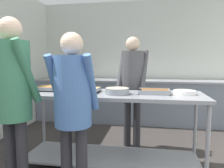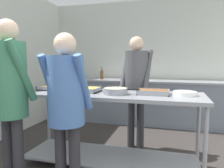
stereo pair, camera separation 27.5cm
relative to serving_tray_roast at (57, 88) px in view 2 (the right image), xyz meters
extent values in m
cube|color=silver|center=(0.89, 2.32, 0.36)|extent=(4.35, 0.06, 2.65)
cube|color=slate|center=(0.89, 1.95, -0.52)|extent=(4.19, 0.62, 0.88)
cube|color=gray|center=(0.89, 1.95, -0.06)|extent=(4.19, 0.65, 0.04)
cube|color=black|center=(0.88, 1.95, -0.05)|extent=(0.48, 0.37, 0.02)
cube|color=gray|center=(0.78, -0.11, -0.05)|extent=(2.23, 0.74, 0.04)
cube|color=gray|center=(0.78, -0.11, -0.84)|extent=(2.15, 0.66, 0.02)
cylinder|color=gray|center=(-0.28, -0.43, -0.51)|extent=(0.04, 0.04, 0.90)
cylinder|color=gray|center=(1.85, -0.43, -0.51)|extent=(0.04, 0.04, 0.90)
cylinder|color=gray|center=(-0.28, 0.21, -0.51)|extent=(0.04, 0.04, 0.90)
cylinder|color=gray|center=(1.85, 0.21, -0.51)|extent=(0.04, 0.04, 0.90)
cube|color=gray|center=(0.00, 0.00, -0.02)|extent=(0.45, 0.32, 0.01)
cube|color=#9E6B33|center=(0.00, 0.00, 0.01)|extent=(0.43, 0.30, 0.04)
cube|color=gray|center=(0.00, -0.16, 0.00)|extent=(0.45, 0.01, 0.05)
cube|color=gray|center=(0.00, 0.16, 0.00)|extent=(0.45, 0.01, 0.05)
cube|color=gray|center=(-0.22, 0.00, 0.00)|extent=(0.01, 0.32, 0.05)
cube|color=gray|center=(0.22, 0.00, 0.00)|extent=(0.01, 0.32, 0.05)
cube|color=gray|center=(0.44, -0.09, -0.02)|extent=(0.36, 0.31, 0.01)
cube|color=gold|center=(0.44, -0.09, 0.01)|extent=(0.34, 0.29, 0.04)
cube|color=gray|center=(0.44, -0.24, 0.00)|extent=(0.36, 0.01, 0.05)
cube|color=gray|center=(0.44, 0.06, 0.00)|extent=(0.36, 0.01, 0.05)
cube|color=gray|center=(0.27, -0.09, 0.00)|extent=(0.01, 0.31, 0.05)
cube|color=gray|center=(0.62, -0.09, 0.00)|extent=(0.01, 0.31, 0.05)
cylinder|color=gray|center=(0.87, -0.18, 0.01)|extent=(0.29, 0.29, 0.07)
cylinder|color=beige|center=(0.87, -0.18, 0.04)|extent=(0.25, 0.25, 0.01)
cylinder|color=black|center=(1.09, -0.18, 0.04)|extent=(0.14, 0.02, 0.02)
cube|color=gray|center=(1.31, -0.08, -0.02)|extent=(0.36, 0.26, 0.01)
cube|color=brown|center=(1.31, -0.08, 0.01)|extent=(0.34, 0.24, 0.04)
cube|color=gray|center=(1.31, -0.20, 0.00)|extent=(0.36, 0.01, 0.05)
cube|color=gray|center=(1.31, 0.05, 0.00)|extent=(0.36, 0.01, 0.05)
cube|color=gray|center=(1.13, -0.08, 0.00)|extent=(0.01, 0.26, 0.05)
cube|color=gray|center=(1.48, -0.08, 0.00)|extent=(0.01, 0.26, 0.05)
cylinder|color=white|center=(1.66, -0.07, -0.02)|extent=(0.27, 0.27, 0.01)
cylinder|color=white|center=(1.66, -0.07, -0.01)|extent=(0.27, 0.27, 0.01)
cylinder|color=white|center=(1.66, -0.07, 0.00)|extent=(0.26, 0.26, 0.01)
cylinder|color=white|center=(1.66, -0.07, 0.02)|extent=(0.26, 0.26, 0.01)
cylinder|color=#2D2D33|center=(0.47, -0.78, -0.60)|extent=(0.11, 0.11, 0.72)
cylinder|color=#2D2D33|center=(0.62, -0.79, -0.60)|extent=(0.11, 0.11, 0.72)
cylinder|color=#4770B2|center=(0.36, -0.78, 0.16)|extent=(0.08, 0.30, 0.54)
cylinder|color=#4770B2|center=(0.73, -0.79, 0.16)|extent=(0.08, 0.30, 0.54)
cylinder|color=#4770B2|center=(0.55, -0.78, 0.09)|extent=(0.35, 0.35, 0.66)
sphere|color=beige|center=(0.55, -0.78, 0.52)|extent=(0.21, 0.21, 0.21)
cylinder|color=#2D2D33|center=(-0.06, -0.90, -0.57)|extent=(0.10, 0.10, 0.78)
cylinder|color=#2D2D33|center=(0.09, -0.92, -0.57)|extent=(0.10, 0.10, 0.78)
cylinder|color=#3D7F5B|center=(0.19, -0.94, 0.27)|extent=(0.13, 0.33, 0.59)
cylinder|color=#3D7F5B|center=(0.02, -0.91, 0.19)|extent=(0.32, 0.32, 0.72)
sphere|color=beige|center=(0.02, -0.91, 0.65)|extent=(0.21, 0.21, 0.21)
cylinder|color=#2D2D33|center=(1.07, 0.56, -0.58)|extent=(0.11, 0.11, 0.77)
cylinder|color=#2D2D33|center=(0.92, 0.59, -0.58)|extent=(0.11, 0.11, 0.77)
cylinder|color=#4C4C51|center=(1.17, 0.54, 0.24)|extent=(0.13, 0.32, 0.57)
cylinder|color=#4C4C51|center=(0.81, 0.60, 0.24)|extent=(0.13, 0.32, 0.57)
cylinder|color=#4C4C51|center=(0.99, 0.57, 0.16)|extent=(0.34, 0.34, 0.71)
sphere|color=beige|center=(0.99, 0.57, 0.62)|extent=(0.21, 0.21, 0.21)
cylinder|color=brown|center=(0.01, 1.90, 0.05)|extent=(0.07, 0.07, 0.18)
cone|color=brown|center=(0.01, 1.90, 0.17)|extent=(0.07, 0.07, 0.07)
cylinder|color=black|center=(0.01, 1.90, 0.22)|extent=(0.03, 0.03, 0.02)
camera|label=1|loc=(1.26, -2.71, 0.37)|focal=35.00mm
camera|label=2|loc=(1.53, -2.65, 0.37)|focal=35.00mm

